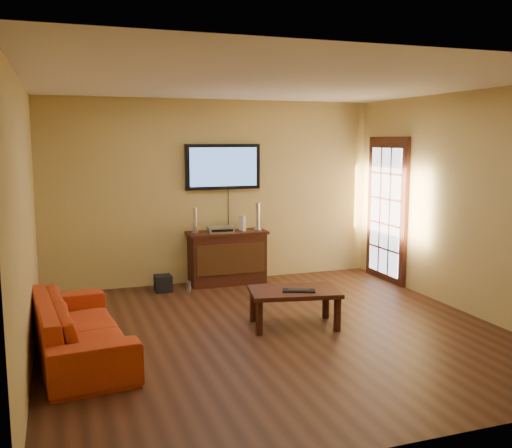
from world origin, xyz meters
name	(u,v)px	position (x,y,z in m)	size (l,w,h in m)	color
ground_plane	(275,332)	(0.00, 0.00, 0.00)	(5.00, 5.00, 0.00)	#331A0E
room_walls	(256,177)	(0.00, 0.62, 1.69)	(5.00, 5.00, 5.00)	tan
french_door	(387,211)	(2.46, 1.70, 1.05)	(0.07, 1.02, 2.22)	black
media_console	(227,257)	(0.12, 2.27, 0.39)	(1.17, 0.45, 0.78)	black
television	(223,167)	(0.12, 2.45, 1.72)	(1.13, 0.08, 0.67)	black
coffee_table	(294,295)	(0.28, 0.12, 0.37)	(1.09, 0.77, 0.43)	black
sofa	(79,317)	(-2.06, -0.02, 0.39)	(2.01, 0.59, 0.79)	#B33713
speaker_left	(195,221)	(-0.35, 2.29, 0.95)	(0.10, 0.10, 0.37)	silver
speaker_right	(258,218)	(0.60, 2.27, 0.97)	(0.11, 0.11, 0.40)	silver
av_receiver	(221,229)	(0.02, 2.24, 0.82)	(0.37, 0.26, 0.08)	silver
game_console	(242,223)	(0.36, 2.29, 0.89)	(0.05, 0.16, 0.22)	white
subwoofer	(163,283)	(-0.86, 2.12, 0.12)	(0.23, 0.23, 0.23)	black
bottle	(189,287)	(-0.54, 1.90, 0.09)	(0.06, 0.06, 0.19)	white
keyboard	(299,291)	(0.31, 0.04, 0.44)	(0.39, 0.27, 0.02)	black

